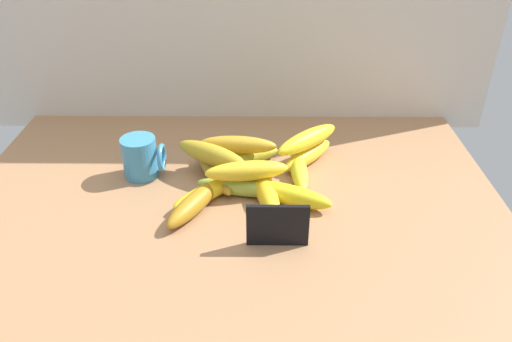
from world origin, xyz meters
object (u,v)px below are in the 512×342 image
banana_5 (287,194)px  banana_7 (299,170)px  banana_1 (194,204)px  banana_3 (242,159)px  chalkboard_sign (278,227)px  banana_0 (308,155)px  coffee_mug (141,157)px  banana_8 (241,187)px  banana_4 (265,190)px  banana_6 (214,172)px  banana_10 (238,145)px  banana_9 (308,139)px  banana_11 (211,154)px  banana_2 (208,192)px  banana_12 (247,171)px

banana_5 → banana_7: banana_5 is taller
banana_5 → banana_7: size_ratio=1.09×
banana_1 → banana_3: banana_1 is taller
chalkboard_sign → banana_0: (7.68, 28.63, -1.89)cm
coffee_mug → banana_8: (21.60, -7.48, -2.67)cm
banana_4 → banana_7: banana_4 is taller
coffee_mug → banana_6: bearing=-5.3°
banana_10 → banana_8: bearing=-85.0°
banana_6 → banana_9: banana_9 is taller
chalkboard_sign → banana_6: size_ratio=0.58×
chalkboard_sign → banana_11: 25.98cm
chalkboard_sign → coffee_mug: (-28.57, 23.00, 0.62)cm
coffee_mug → banana_2: (14.90, -9.17, -2.71)cm
banana_10 → banana_12: bearing=-78.7°
banana_5 → banana_9: (5.13, 16.02, 3.87)cm
banana_11 → banana_3: bearing=37.2°
banana_3 → banana_0: bearing=6.3°
banana_9 → banana_12: (-13.17, -12.90, -0.32)cm
banana_1 → banana_3: size_ratio=0.95×
banana_10 → banana_11: bearing=-141.1°
banana_0 → banana_7: size_ratio=0.96×
banana_1 → banana_10: (7.99, 17.06, 3.70)cm
banana_1 → banana_2: (2.26, 4.30, -0.22)cm
banana_1 → banana_11: banana_11 is taller
banana_0 → banana_8: banana_0 is taller
chalkboard_sign → banana_10: chalkboard_sign is taller
banana_1 → banana_4: size_ratio=0.82×
coffee_mug → banana_12: coffee_mug is taller
banana_6 → banana_11: banana_11 is taller
coffee_mug → banana_1: coffee_mug is taller
banana_11 → banana_10: bearing=38.9°
banana_3 → banana_4: banana_4 is taller
banana_10 → banana_2: bearing=-114.2°
banana_8 → banana_10: banana_10 is taller
banana_0 → banana_11: bearing=-163.0°
banana_6 → banana_12: (7.26, -5.82, 3.88)cm
chalkboard_sign → banana_9: (7.40, 28.64, 2.12)cm
banana_2 → banana_11: bearing=88.1°
banana_6 → banana_12: 10.08cm
chalkboard_sign → coffee_mug: bearing=141.2°
banana_5 → banana_10: 17.66cm
banana_0 → banana_8: 19.66cm
banana_5 → banana_12: banana_12 is taller
banana_3 → banana_5: banana_5 is taller
banana_8 → banana_12: size_ratio=1.10×
banana_5 → banana_6: bearing=149.7°
banana_0 → banana_11: banana_11 is taller
banana_6 → banana_12: size_ratio=1.12×
banana_4 → banana_5: size_ratio=1.11×
coffee_mug → banana_0: 36.76cm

